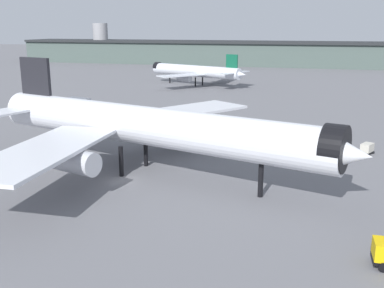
{
  "coord_description": "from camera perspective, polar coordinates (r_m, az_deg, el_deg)",
  "views": [
    {
      "loc": [
        21.76,
        -56.45,
        20.83
      ],
      "look_at": [
        9.6,
        1.21,
        5.5
      ],
      "focal_mm": 42.29,
      "sensor_mm": 36.0,
      "label": 1
    }
  ],
  "objects": [
    {
      "name": "baggage_tug_wing",
      "position": [
        100.2,
        -14.66,
        2.67
      ],
      "size": [
        2.1,
        3.31,
        1.85
      ],
      "rotation": [
        0.0,
        0.0,
        1.65
      ],
      "color": "black",
      "rests_on": "ground"
    },
    {
      "name": "ground",
      "position": [
        63.99,
        -8.7,
        -4.59
      ],
      "size": [
        900.0,
        900.0,
        0.0
      ],
      "primitive_type": "plane",
      "color": "slate"
    },
    {
      "name": "terminal_building",
      "position": [
        263.29,
        1.12,
        11.51
      ],
      "size": [
        218.26,
        43.2,
        22.86
      ],
      "rotation": [
        0.0,
        0.0,
        -0.07
      ],
      "color": "#475651",
      "rests_on": "ground"
    },
    {
      "name": "airliner_near_gate",
      "position": [
        64.9,
        -5.93,
        2.22
      ],
      "size": [
        59.5,
        53.2,
        15.96
      ],
      "rotation": [
        0.0,
        0.0,
        -0.34
      ],
      "color": "silver",
      "rests_on": "ground"
    },
    {
      "name": "airliner_far_taxiway",
      "position": [
        165.73,
        0.44,
        9.16
      ],
      "size": [
        40.09,
        36.06,
        11.76
      ],
      "rotation": [
        0.0,
        0.0,
        2.68
      ],
      "color": "silver",
      "rests_on": "ground"
    },
    {
      "name": "baggage_cart_trailing",
      "position": [
        81.62,
        21.22,
        -0.51
      ],
      "size": [
        2.71,
        2.86,
        1.82
      ],
      "rotation": [
        0.0,
        0.0,
        1.04
      ],
      "color": "black",
      "rests_on": "ground"
    }
  ]
}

